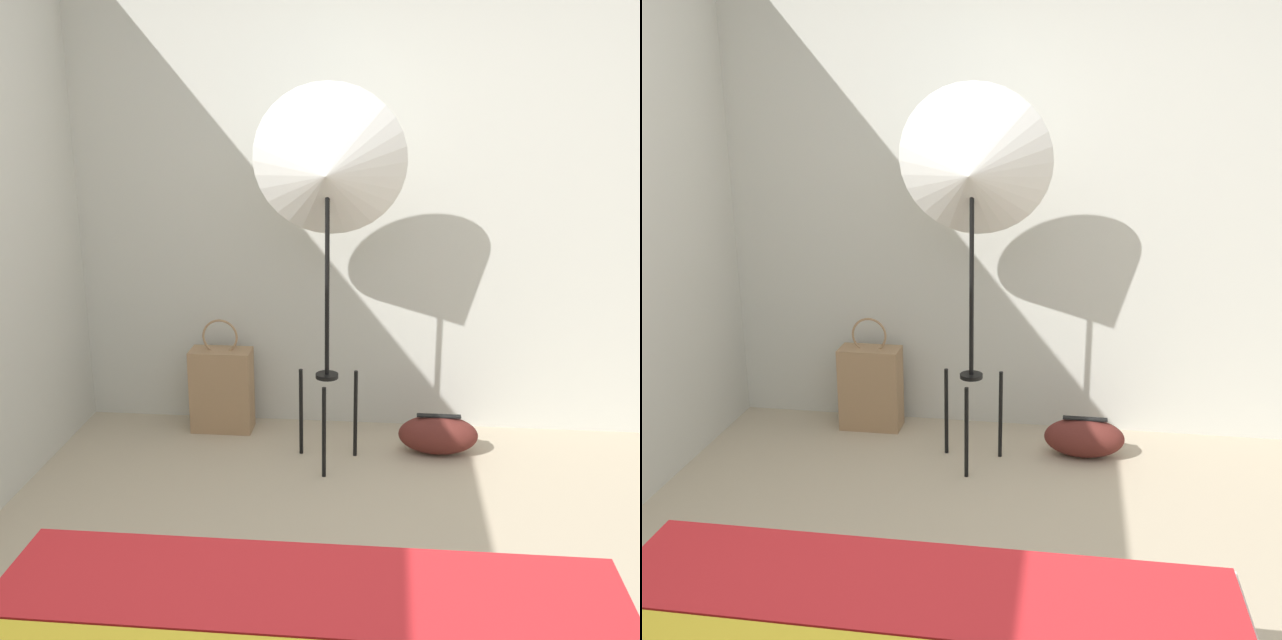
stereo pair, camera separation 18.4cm
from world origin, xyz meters
The scene contains 4 objects.
wall_back centered at (0.00, 2.03, 1.30)m, with size 8.00×0.05×2.60m.
photo_umbrella centered at (-0.22, 1.50, 1.45)m, with size 0.73×0.39×1.84m.
tote_bag centered at (-0.82, 1.84, 0.24)m, with size 0.33×0.16×0.63m.
duffel_bag centered at (0.34, 1.65, 0.10)m, with size 0.41×0.20×0.21m.
Camera 2 is at (0.25, -1.91, 1.73)m, focal length 42.00 mm.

